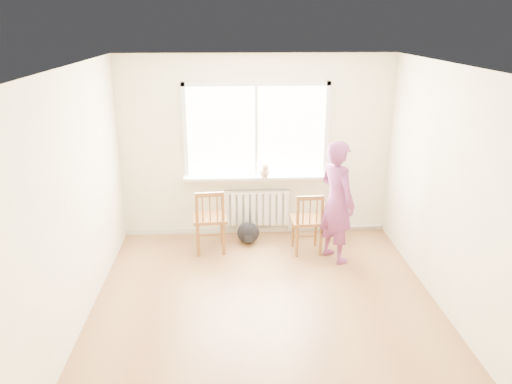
{
  "coord_description": "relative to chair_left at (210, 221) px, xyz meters",
  "views": [
    {
      "loc": [
        -0.38,
        -4.9,
        3.13
      ],
      "look_at": [
        -0.06,
        1.2,
        1.02
      ],
      "focal_mm": 35.0,
      "sensor_mm": 36.0,
      "label": 1
    }
  ],
  "objects": [
    {
      "name": "heating_pipe",
      "position": [
        1.93,
        0.62,
        -0.39
      ],
      "size": [
        1.4,
        0.04,
        0.04
      ],
      "primitive_type": "cylinder",
      "rotation": [
        0.0,
        1.57,
        0.0
      ],
      "color": "silver",
      "rests_on": "back_wall"
    },
    {
      "name": "windowsill",
      "position": [
        0.68,
        0.57,
        0.46
      ],
      "size": [
        2.15,
        0.22,
        0.04
      ],
      "primitive_type": "cube",
      "color": "white",
      "rests_on": "back_wall"
    },
    {
      "name": "person",
      "position": [
        1.71,
        -0.3,
        0.36
      ],
      "size": [
        0.64,
        0.73,
        1.67
      ],
      "primitive_type": "imported",
      "rotation": [
        0.0,
        0.0,
        2.07
      ],
      "color": "#C34154",
      "rests_on": "floor"
    },
    {
      "name": "radiator",
      "position": [
        0.68,
        0.59,
        -0.03
      ],
      "size": [
        1.0,
        0.12,
        0.55
      ],
      "color": "white",
      "rests_on": "back_wall"
    },
    {
      "name": "chair_right",
      "position": [
        1.36,
        -0.09,
        -0.02
      ],
      "size": [
        0.46,
        0.44,
        0.89
      ],
      "rotation": [
        0.0,
        0.0,
        3.19
      ],
      "color": "brown",
      "rests_on": "floor"
    },
    {
      "name": "chair_left",
      "position": [
        0.0,
        0.0,
        0.0
      ],
      "size": [
        0.5,
        0.48,
        0.94
      ],
      "rotation": [
        0.0,
        0.0,
        3.23
      ],
      "color": "brown",
      "rests_on": "floor"
    },
    {
      "name": "window",
      "position": [
        0.68,
        0.65,
        1.19
      ],
      "size": [
        2.12,
        0.05,
        1.42
      ],
      "color": "white",
      "rests_on": "back_wall"
    },
    {
      "name": "baseboard",
      "position": [
        0.68,
        0.66,
        -0.43
      ],
      "size": [
        4.0,
        0.03,
        0.08
      ],
      "primitive_type": "cube",
      "color": "beige",
      "rests_on": "ground"
    },
    {
      "name": "back_wall",
      "position": [
        0.68,
        0.68,
        0.88
      ],
      "size": [
        4.0,
        0.01,
        2.7
      ],
      "primitive_type": "cube",
      "color": "#F0E5C0",
      "rests_on": "ground"
    },
    {
      "name": "ceiling",
      "position": [
        0.68,
        -1.57,
        2.23
      ],
      "size": [
        4.5,
        4.5,
        0.0
      ],
      "primitive_type": "plane",
      "rotation": [
        3.14,
        0.0,
        0.0
      ],
      "color": "white",
      "rests_on": "back_wall"
    },
    {
      "name": "backpack",
      "position": [
        0.54,
        0.26,
        -0.31
      ],
      "size": [
        0.37,
        0.31,
        0.32
      ],
      "primitive_type": "ellipsoid",
      "rotation": [
        0.0,
        0.0,
        0.25
      ],
      "color": "black",
      "rests_on": "floor"
    },
    {
      "name": "floor",
      "position": [
        0.68,
        -1.57,
        -0.47
      ],
      "size": [
        4.5,
        4.5,
        0.0
      ],
      "primitive_type": "plane",
      "color": "#986A3E",
      "rests_on": "ground"
    },
    {
      "name": "cat",
      "position": [
        0.79,
        0.48,
        0.58
      ],
      "size": [
        0.18,
        0.37,
        0.25
      ],
      "rotation": [
        0.0,
        0.0,
        0.07
      ],
      "color": "beige",
      "rests_on": "windowsill"
    }
  ]
}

